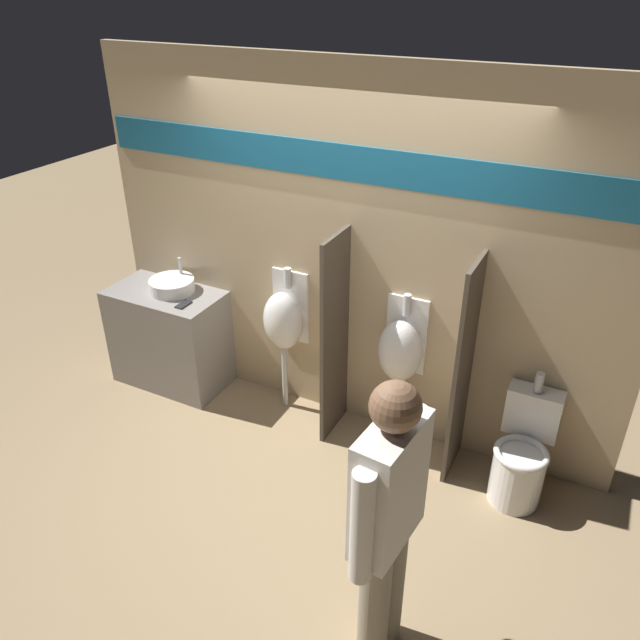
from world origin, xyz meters
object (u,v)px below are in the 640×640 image
(urinal_far, at_px, (400,351))
(toilet, at_px, (522,457))
(cell_phone, at_px, (183,304))
(urinal_near_counter, at_px, (284,320))
(person_in_vest, at_px, (387,520))
(sink_basin, at_px, (172,285))

(urinal_far, height_order, toilet, urinal_far)
(cell_phone, relative_size, toilet, 0.16)
(urinal_near_counter, height_order, person_in_vest, person_in_vest)
(sink_basin, height_order, cell_phone, sink_basin)
(urinal_near_counter, relative_size, toilet, 1.36)
(urinal_far, bearing_deg, toilet, -9.09)
(sink_basin, bearing_deg, urinal_near_counter, 4.79)
(sink_basin, xyz_separation_m, person_in_vest, (2.50, -1.55, 0.03))
(sink_basin, relative_size, urinal_near_counter, 0.31)
(person_in_vest, bearing_deg, urinal_near_counter, 48.41)
(cell_phone, height_order, person_in_vest, person_in_vest)
(sink_basin, bearing_deg, cell_phone, -34.16)
(urinal_near_counter, height_order, urinal_far, same)
(urinal_near_counter, xyz_separation_m, person_in_vest, (1.50, -1.63, 0.15))
(sink_basin, distance_m, cell_phone, 0.29)
(toilet, xyz_separation_m, person_in_vest, (-0.41, -1.48, 0.62))
(sink_basin, bearing_deg, urinal_far, 2.46)
(urinal_near_counter, distance_m, toilet, 1.97)
(urinal_near_counter, relative_size, urinal_far, 1.00)
(person_in_vest, bearing_deg, sink_basin, 64.08)
(urinal_near_counter, bearing_deg, toilet, -4.57)
(cell_phone, distance_m, person_in_vest, 2.66)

